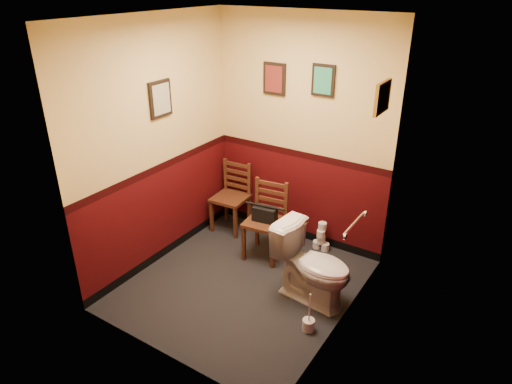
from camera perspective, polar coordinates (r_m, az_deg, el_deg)
floor at (r=5.01m, az=-1.57°, el=-11.42°), size 2.20×2.40×0.00m
ceiling at (r=4.02m, az=-2.06°, el=21.04°), size 2.20×2.40×0.00m
wall_back at (r=5.31m, az=5.59°, el=7.16°), size 2.20×0.00×2.70m
wall_front at (r=3.51m, az=-12.89°, el=-3.46°), size 2.20×0.00×2.70m
wall_left at (r=5.00m, az=-12.30°, el=5.52°), size 0.00×2.40×2.70m
wall_right at (r=3.88m, az=11.78°, el=-0.47°), size 0.00×2.40×2.70m
grab_bar at (r=4.28m, az=12.18°, el=-3.95°), size 0.05×0.56×0.06m
framed_print_back_a at (r=5.30m, az=2.31°, el=13.95°), size 0.28×0.04×0.36m
framed_print_back_b at (r=5.02m, az=8.40°, el=13.63°), size 0.26×0.04×0.34m
framed_print_left at (r=4.91m, az=-11.86°, el=11.31°), size 0.04×0.30×0.38m
framed_print_right at (r=4.19m, az=15.50°, el=11.32°), size 0.04×0.34×0.28m
toilet at (r=4.62m, az=7.17°, el=-9.15°), size 0.85×0.53×0.80m
toilet_brush at (r=4.46m, az=6.58°, el=-16.08°), size 0.12×0.12×0.41m
chair_left at (r=5.84m, az=-3.03°, el=-0.60°), size 0.44×0.44×0.88m
chair_right at (r=5.26m, az=1.29°, el=-3.58°), size 0.47×0.47×0.91m
handbag at (r=5.18m, az=1.12°, el=-2.75°), size 0.29×0.17×0.20m
tp_stack at (r=5.56m, az=8.16°, el=-5.73°), size 0.21×0.13×0.36m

